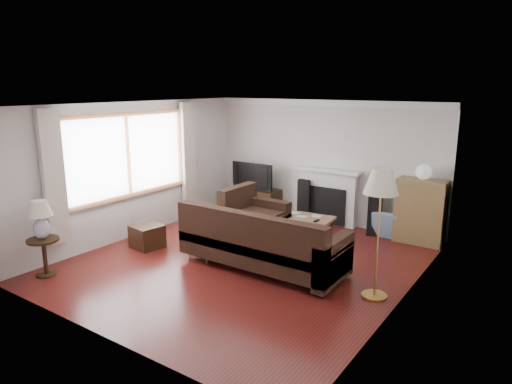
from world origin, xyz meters
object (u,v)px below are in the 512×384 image
Objects in this scene: tv_stand at (255,201)px; sectional_sofa at (262,240)px; side_table at (45,257)px; bookshelf at (420,211)px; coffee_table at (303,227)px; floor_lamp at (378,235)px.

tv_stand is 3.15m from sectional_sofa.
side_table is (-0.64, -4.61, 0.01)m from tv_stand.
tv_stand is 4.65m from side_table.
side_table reaches higher than tv_stand.
side_table is (-4.20, -4.66, -0.29)m from bookshelf.
tv_stand is 1.94m from coffee_table.
tv_stand reaches higher than coffee_table.
bookshelf is 0.41× the size of sectional_sofa.
bookshelf is at bearing 0.78° from tv_stand.
tv_stand is 0.39× the size of sectional_sofa.
bookshelf is 2.58m from floor_lamp.
tv_stand is 4.49m from floor_lamp.
floor_lamp is (0.13, -2.56, 0.30)m from bookshelf.
bookshelf reaches higher than coffee_table.
bookshelf is at bearing 47.98° from side_table.
floor_lamp is at bearing -44.93° from coffee_table.
floor_lamp reaches higher than side_table.
floor_lamp is at bearing 0.53° from sectional_sofa.
floor_lamp is (1.81, 0.02, 0.42)m from sectional_sofa.
tv_stand is 3.57m from bookshelf.
bookshelf is at bearing 92.81° from floor_lamp.
sectional_sofa is at bearing 39.68° from side_table.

